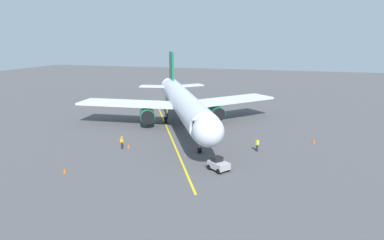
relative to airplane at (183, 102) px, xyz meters
name	(u,v)px	position (x,y,z in m)	size (l,w,h in m)	color
ground_plane	(189,128)	(-1.26, 0.67, -4.00)	(220.00, 220.00, 0.00)	#4C4C4F
apron_lead_in_line	(171,136)	(-0.13, 6.25, -4.00)	(0.24, 40.00, 0.01)	yellow
airplane	(183,102)	(0.00, 0.00, 0.00)	(31.47, 37.42, 11.50)	silver
ground_crew_marshaller	(257,145)	(-13.13, 9.53, -3.12)	(0.45, 0.47, 1.71)	#23232D
ground_crew_wing_walker	(167,113)	(4.63, -4.82, -3.12)	(0.45, 0.46, 1.71)	#23232D
ground_crew_loader	(122,142)	(3.93, 13.64, -3.12)	(0.46, 0.36, 1.71)	#23232D
tug_near_nose	(218,164)	(-9.84, 17.44, -3.30)	(2.74, 2.59, 1.50)	#9E9EA3
safety_cone_nose_left	(129,146)	(3.33, 12.99, -3.73)	(0.32, 0.32, 0.55)	#F2590F
safety_cone_nose_right	(65,170)	(5.90, 22.92, -3.73)	(0.32, 0.32, 0.55)	#F2590F
safety_cone_wing_port	(314,141)	(-20.23, 3.55, -3.73)	(0.32, 0.32, 0.55)	#F2590F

